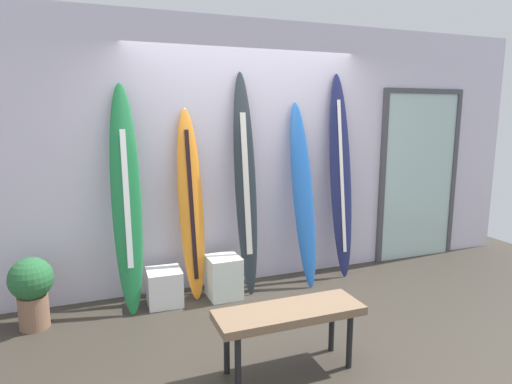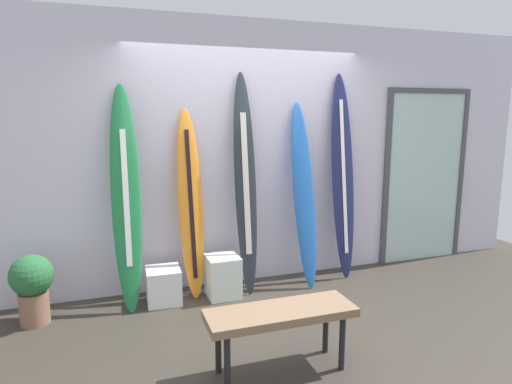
% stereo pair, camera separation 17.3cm
% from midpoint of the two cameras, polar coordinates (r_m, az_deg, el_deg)
% --- Properties ---
extents(ground, '(8.00, 8.00, 0.04)m').
position_cam_midpoint_polar(ground, '(3.99, 5.77, -17.54)').
color(ground, '#383229').
extents(wall_back, '(7.20, 0.20, 2.80)m').
position_cam_midpoint_polar(wall_back, '(4.76, -0.42, 4.99)').
color(wall_back, silver).
rests_on(wall_back, ground).
extents(surfboard_emerald, '(0.28, 0.49, 2.12)m').
position_cam_midpoint_polar(surfboard_emerald, '(4.21, -15.54, -0.72)').
color(surfboard_emerald, '#1E773E').
rests_on(surfboard_emerald, ground).
extents(surfboard_sunset, '(0.27, 0.36, 1.89)m').
position_cam_midpoint_polar(surfboard_sunset, '(4.38, -7.43, -1.80)').
color(surfboard_sunset, orange).
rests_on(surfboard_sunset, ground).
extents(surfboard_charcoal, '(0.25, 0.44, 2.26)m').
position_cam_midpoint_polar(surfboard_charcoal, '(4.45, -0.28, 0.84)').
color(surfboard_charcoal, '#21282E').
rests_on(surfboard_charcoal, ground).
extents(surfboard_cobalt, '(0.26, 0.49, 1.96)m').
position_cam_midpoint_polar(surfboard_cobalt, '(4.69, 7.33, -0.35)').
color(surfboard_cobalt, '#2059AD').
rests_on(surfboard_cobalt, ground).
extents(surfboard_navy, '(0.29, 0.35, 2.28)m').
position_cam_midpoint_polar(surfboard_navy, '(4.97, 12.26, 1.93)').
color(surfboard_navy, '#1C214E').
rests_on(surfboard_navy, ground).
extents(display_block_left, '(0.33, 0.33, 0.42)m').
position_cam_midpoint_polar(display_block_left, '(4.49, -3.23, -10.98)').
color(display_block_left, white).
rests_on(display_block_left, ground).
extents(display_block_center, '(0.33, 0.33, 0.34)m').
position_cam_midpoint_polar(display_block_center, '(4.44, -10.89, -11.95)').
color(display_block_center, white).
rests_on(display_block_center, ground).
extents(glass_door, '(1.17, 0.06, 2.14)m').
position_cam_midpoint_polar(glass_door, '(5.84, 21.98, 2.25)').
color(glass_door, silver).
rests_on(glass_door, ground).
extents(potted_plant, '(0.37, 0.37, 0.63)m').
position_cam_midpoint_polar(potted_plant, '(4.31, -26.21, -10.77)').
color(potted_plant, '#88614B').
rests_on(potted_plant, ground).
extents(bench, '(1.07, 0.36, 0.47)m').
position_cam_midpoint_polar(bench, '(3.21, 4.86, -15.98)').
color(bench, '#82654B').
rests_on(bench, ground).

